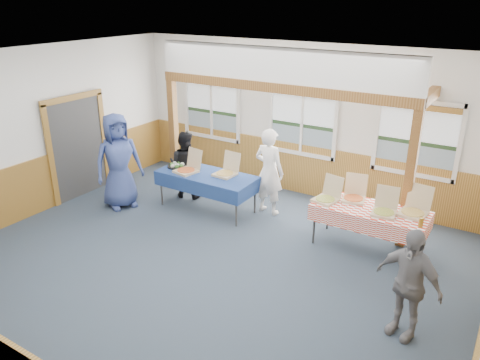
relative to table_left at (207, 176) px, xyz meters
name	(u,v)px	position (x,y,z in m)	size (l,w,h in m)	color
floor	(207,264)	(1.21, -1.71, -0.70)	(8.00, 8.00, 0.00)	#283341
ceiling	(200,62)	(1.21, -1.71, 2.50)	(8.00, 8.00, 0.00)	white
wall_back	(303,121)	(1.21, 1.79, 0.90)	(8.00, 8.00, 0.00)	silver
wall_left	(35,132)	(-2.79, -1.71, 0.90)	(8.00, 8.00, 0.00)	silver
wainscot_back	(300,169)	(1.21, 1.77, -0.15)	(7.98, 0.05, 1.10)	brown
wainscot_left	(44,183)	(-2.77, -1.71, -0.15)	(0.05, 6.98, 1.10)	brown
cased_opening	(78,148)	(-2.75, -0.81, 0.35)	(0.06, 1.30, 2.10)	#333333
window_left	(212,105)	(-1.09, 1.75, 0.97)	(1.56, 0.10, 1.46)	silver
window_mid	(302,118)	(1.21, 1.75, 0.97)	(1.56, 0.10, 1.46)	silver
window_right	(417,134)	(3.51, 1.75, 0.97)	(1.56, 0.10, 1.46)	silver
post_left	(174,135)	(-1.29, 0.59, 0.50)	(0.15, 0.15, 2.40)	brown
post_right	(409,181)	(3.71, 0.59, 0.50)	(0.15, 0.15, 2.40)	brown
cross_beam	(277,88)	(1.21, 0.59, 1.79)	(5.15, 0.18, 0.18)	brown
table_left	(207,176)	(0.00, 0.00, 0.00)	(2.16, 1.41, 0.76)	#333333
table_right	(370,211)	(3.24, 0.15, 0.00)	(1.94, 0.98, 0.76)	#333333
pizza_box_a	(188,169)	(-0.39, -0.11, 0.12)	(0.48, 0.55, 0.43)	tan
pizza_box_b	(226,172)	(0.35, 0.16, 0.12)	(0.41, 0.49, 0.42)	tan
pizza_box_c	(327,197)	(2.50, 0.05, 0.12)	(0.45, 0.52, 0.40)	tan
pizza_box_d	(354,196)	(2.88, 0.34, 0.12)	(0.46, 0.52, 0.41)	tan
pizza_box_e	(384,210)	(3.49, 0.07, 0.12)	(0.42, 0.49, 0.40)	tan
pizza_box_f	(414,211)	(3.90, 0.29, 0.12)	(0.46, 0.54, 0.44)	tan
veggie_tray	(177,166)	(-0.75, 0.00, 0.08)	(0.40, 0.40, 0.09)	black
drink_glass	(421,222)	(4.09, -0.10, 0.13)	(0.07, 0.07, 0.15)	#8D6017
woman_white	(269,171)	(1.11, 0.53, 0.16)	(0.63, 0.41, 1.72)	white
woman_black	(185,164)	(-0.77, 0.28, 0.02)	(0.70, 0.55, 1.44)	black
man_blue	(118,161)	(-1.58, -0.80, 0.27)	(0.95, 0.62, 1.94)	navy
person_grey	(408,284)	(4.30, -1.73, 0.05)	(0.88, 0.37, 1.50)	slate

